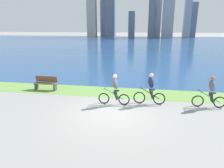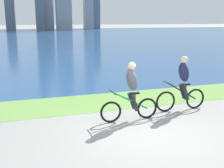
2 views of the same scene
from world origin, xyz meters
name	(u,v)px [view 1 (image 1 of 2)]	position (x,y,z in m)	size (l,w,h in m)	color
ground_plane	(112,112)	(0.00, 0.00, 0.00)	(300.00, 300.00, 0.00)	gray
grass_strip_bayside	(120,93)	(0.00, 3.08, 0.00)	(120.00, 2.10, 0.01)	#6B9947
bay_water_surface	(140,43)	(0.00, 43.98, 0.00)	(300.00, 79.69, 0.00)	navy
cyclist_lead	(115,89)	(-0.02, 1.09, 0.83)	(1.68, 0.52, 1.64)	black
cyclist_trailing	(150,89)	(1.82, 1.45, 0.84)	(1.69, 0.52, 1.68)	black
cyclist_distant_rear	(211,92)	(4.82, 1.49, 0.83)	(1.66, 0.52, 1.64)	black
bench_near_path	(46,83)	(-4.84, 2.88, 0.45)	(1.50, 0.47, 0.90)	brown
city_skyline_far_shore	(138,10)	(-2.08, 74.86, 10.59)	(42.81, 9.51, 27.21)	#ADA899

